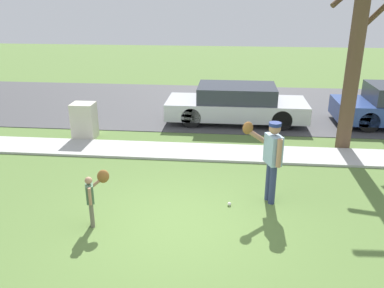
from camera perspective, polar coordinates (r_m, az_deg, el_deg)
ground_plane at (r=10.79m, az=0.40°, el=-1.44°), size 48.00×48.00×0.00m
sidewalk_strip at (r=10.87m, az=0.45°, el=-1.10°), size 36.00×1.20×0.06m
road_surface at (r=15.62m, az=2.14°, el=5.60°), size 36.00×6.80×0.02m
person_adult at (r=8.12m, az=11.15°, el=-1.32°), size 0.83×0.58×1.72m
person_child at (r=7.54m, az=-13.80°, el=-6.61°), size 0.43×0.50×1.04m
baseball at (r=8.27m, az=5.34°, el=-8.50°), size 0.07×0.07×0.07m
utility_cabinet at (r=12.26m, az=-15.10°, el=3.21°), size 0.65×0.57×1.07m
street_tree_near at (r=11.35m, az=22.54°, el=13.81°), size 1.85×1.89×5.67m
parked_sedan_silver at (r=13.45m, az=6.32°, el=5.71°), size 4.60×1.80×1.23m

